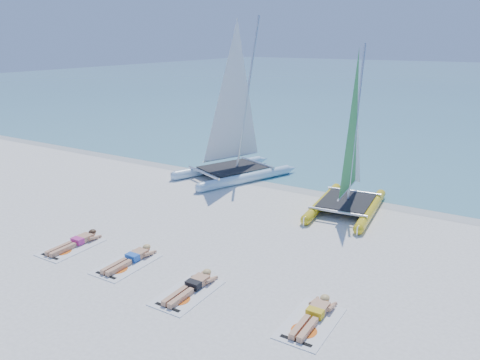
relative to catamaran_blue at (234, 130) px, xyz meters
The scene contains 13 objects.
ground 6.20m from the catamaran_blue, 69.43° to the right, with size 140.00×140.00×0.00m, color white.
sea 57.62m from the catamaran_blue, 87.96° to the left, with size 140.00×115.00×0.01m, color #74C2C2.
wet_sand_strip 2.94m from the catamaran_blue, ahead, with size 140.00×1.40×0.01m, color beige.
catamaran_blue is the anchor object (origin of this frame).
catamaran_yellow 5.73m from the catamaran_blue, 10.94° to the right, with size 2.46×4.74×5.94m.
towel_a 8.97m from the catamaran_blue, 91.35° to the right, with size 1.00×1.85×0.02m, color white.
sunbather_a 8.76m from the catamaran_blue, 91.38° to the right, with size 0.37×1.73×0.26m.
towel_b 9.13m from the catamaran_blue, 77.25° to the right, with size 1.00×1.85×0.02m, color white.
sunbather_b 8.92m from the catamaran_blue, 76.97° to the right, with size 0.37×1.73×0.26m.
towel_c 10.18m from the catamaran_blue, 64.44° to the right, with size 1.00×1.85×0.02m, color white.
sunbather_c 9.99m from the catamaran_blue, 63.96° to the right, with size 0.37×1.73×0.26m.
towel_d 11.48m from the catamaran_blue, 49.51° to the right, with size 1.00×1.85×0.02m, color white.
sunbather_d 11.32m from the catamaran_blue, 48.87° to the right, with size 0.37×1.73×0.26m.
Camera 1 is at (8.55, -11.41, 5.93)m, focal length 35.00 mm.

